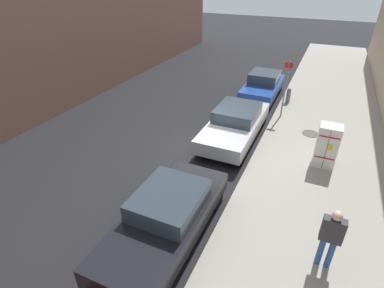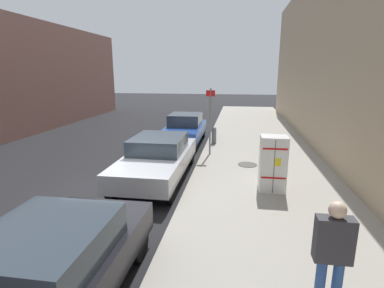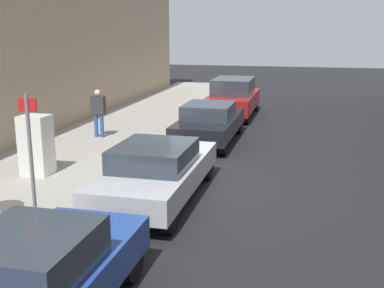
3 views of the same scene
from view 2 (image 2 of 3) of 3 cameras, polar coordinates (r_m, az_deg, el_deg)
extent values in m
plane|color=black|center=(9.13, -13.22, -9.13)|extent=(80.00, 80.00, 0.00)
cube|color=#9E998E|center=(8.54, 14.57, -10.36)|extent=(4.78, 44.00, 0.13)
cube|color=white|center=(8.84, 15.14, -3.60)|extent=(0.74, 0.65, 1.59)
cube|color=black|center=(8.53, 15.36, -4.24)|extent=(0.01, 0.01, 1.51)
cube|color=yellow|center=(8.50, 16.04, -3.36)|extent=(0.16, 0.01, 0.22)
cube|color=red|center=(8.39, 15.58, -0.92)|extent=(0.67, 0.01, 0.05)
cube|color=red|center=(8.63, 15.23, -6.26)|extent=(0.67, 0.01, 0.05)
cylinder|color=#47443F|center=(11.22, 10.52, -3.88)|extent=(0.70, 0.70, 0.02)
cylinder|color=slate|center=(12.20, 3.48, 4.22)|extent=(0.07, 0.07, 2.70)
cube|color=red|center=(12.05, 3.56, 9.60)|extent=(0.36, 0.02, 0.24)
cylinder|color=slate|center=(14.26, 4.21, 1.44)|extent=(0.22, 0.22, 0.67)
sphere|color=slate|center=(14.19, 4.24, 2.86)|extent=(0.20, 0.20, 0.20)
cylinder|color=#2D5193|center=(5.03, 25.80, -23.44)|extent=(0.14, 0.14, 0.84)
cylinder|color=#2D5193|center=(4.97, 23.14, -23.63)|extent=(0.14, 0.14, 0.84)
cube|color=#333338|center=(4.60, 25.41, -16.12)|extent=(0.49, 0.22, 0.63)
sphere|color=beige|center=(4.41, 25.98, -11.23)|extent=(0.23, 0.23, 0.23)
cube|color=#23479E|center=(14.78, -1.41, 2.47)|extent=(1.71, 4.02, 0.55)
cube|color=#2D3842|center=(14.88, -1.29, 4.70)|extent=(1.50, 1.69, 0.55)
cylinder|color=black|center=(13.36, 0.58, 0.06)|extent=(0.22, 0.68, 0.68)
cylinder|color=black|center=(13.63, -5.45, 0.27)|extent=(0.22, 0.68, 0.68)
cylinder|color=black|center=(16.11, 2.03, 2.40)|extent=(0.22, 0.68, 0.68)
cylinder|color=black|center=(16.34, -3.03, 2.55)|extent=(0.22, 0.68, 0.68)
cube|color=silver|center=(9.92, -6.64, -3.22)|extent=(1.88, 4.77, 0.55)
cube|color=#2D3842|center=(10.00, -6.36, 0.05)|extent=(1.65, 2.00, 0.50)
cylinder|color=black|center=(8.18, -4.39, -8.95)|extent=(0.22, 0.68, 0.68)
cylinder|color=black|center=(8.67, -14.97, -8.05)|extent=(0.22, 0.68, 0.68)
cylinder|color=black|center=(11.52, -0.36, -2.16)|extent=(0.22, 0.68, 0.68)
cylinder|color=black|center=(11.87, -8.09, -1.82)|extent=(0.22, 0.68, 0.68)
cube|color=black|center=(4.93, -27.11, -23.29)|extent=(1.84, 4.62, 0.55)
cube|color=#2D3842|center=(4.81, -26.16, -16.76)|extent=(1.62, 1.94, 0.50)
cylinder|color=black|center=(6.00, -10.33, -17.94)|extent=(0.22, 0.71, 0.71)
cylinder|color=black|center=(6.64, -23.84, -15.64)|extent=(0.22, 0.71, 0.71)
camera|label=1|loc=(3.45, 176.67, 43.06)|focal=28.00mm
camera|label=3|loc=(20.31, -8.43, 14.85)|focal=45.00mm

